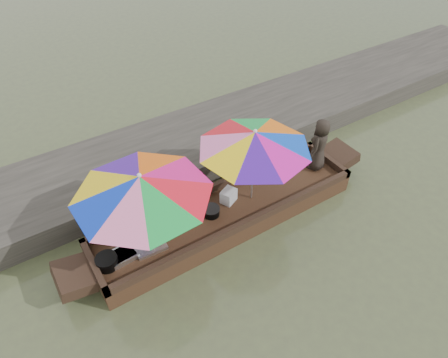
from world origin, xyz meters
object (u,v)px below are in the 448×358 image
charcoal_grill (211,212)px  supply_bag (229,196)px  tray_scallop (150,246)px  tray_crayfish (121,256)px  vendor (319,144)px  boat_hull (227,215)px  umbrella_bow (146,211)px  cooking_pot (107,262)px  umbrella_stern (253,166)px

charcoal_grill → supply_bag: size_ratio=1.07×
tray_scallop → charcoal_grill: 1.26m
tray_crayfish → vendor: size_ratio=0.45×
vendor → boat_hull: bearing=-26.0°
tray_scallop → umbrella_bow: 0.75m
vendor → charcoal_grill: bearing=-26.7°
cooking_pot → tray_crayfish: bearing=5.3°
tray_scallop → vendor: vendor is taller
boat_hull → charcoal_grill: (-0.32, 0.03, 0.25)m
umbrella_stern → cooking_pot: bearing=-179.3°
tray_scallop → tray_crayfish: bearing=172.6°
vendor → umbrella_bow: 3.72m
boat_hull → umbrella_bow: bearing=180.0°
tray_crayfish → vendor: (4.27, 0.04, 0.52)m
supply_bag → tray_scallop: bearing=-172.5°
cooking_pot → tray_scallop: 0.73m
vendor → tray_scallop: bearing=-25.2°
tray_scallop → charcoal_grill: size_ratio=1.70×
tray_crayfish → umbrella_stern: 2.71m
supply_bag → vendor: size_ratio=0.25×
cooking_pot → tray_crayfish: (0.24, 0.02, -0.05)m
tray_crayfish → supply_bag: 2.20m
umbrella_bow → umbrella_stern: same height
supply_bag → umbrella_stern: 0.78m
charcoal_grill → cooking_pot: bearing=-178.2°
umbrella_bow → umbrella_stern: bearing=0.0°
cooking_pot → umbrella_stern: umbrella_stern is taller
boat_hull → vendor: vendor is taller
tray_crayfish → umbrella_bow: 0.91m
tray_scallop → cooking_pot: bearing=176.8°
tray_scallop → vendor: (3.78, 0.11, 0.53)m
cooking_pot → supply_bag: (2.43, 0.19, 0.04)m
tray_scallop → umbrella_stern: size_ratio=0.26×
cooking_pot → charcoal_grill: size_ratio=1.19×
boat_hull → umbrella_stern: size_ratio=2.56×
cooking_pot → vendor: vendor is taller
supply_bag → umbrella_bow: (-1.65, -0.15, 0.65)m
supply_bag → umbrella_stern: bearing=-19.5°
charcoal_grill → vendor: (2.52, 0.00, 0.49)m
boat_hull → tray_scallop: (-1.57, -0.08, 0.21)m
tray_scallop → charcoal_grill: charcoal_grill is taller
charcoal_grill → tray_scallop: bearing=-175.3°
cooking_pot → boat_hull: bearing=0.9°
cooking_pot → charcoal_grill: bearing=1.8°
tray_scallop → supply_bag: (1.71, 0.23, 0.10)m
vendor → umbrella_bow: size_ratio=0.52×
vendor → cooking_pot: bearing=-26.0°
boat_hull → charcoal_grill: bearing=175.4°
tray_scallop → supply_bag: size_ratio=1.82×
supply_bag → umbrella_bow: bearing=-174.9°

